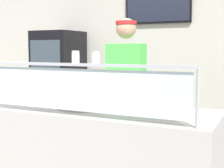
{
  "coord_description": "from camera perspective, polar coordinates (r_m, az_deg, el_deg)",
  "views": [
    {
      "loc": [
        2.23,
        -1.96,
        1.44
      ],
      "look_at": [
        1.08,
        0.44,
        1.16
      ],
      "focal_mm": 52.1,
      "sensor_mm": 36.0,
      "label": 1
    }
  ],
  "objects": [
    {
      "name": "shop_rear_unit",
      "position": [
        4.66,
        9.98,
        5.02
      ],
      "size": [
        6.35,
        0.13,
        2.7
      ],
      "color": "beige",
      "rests_on": "ground"
    },
    {
      "name": "serving_counter",
      "position": [
        2.84,
        -2.35,
        -13.81
      ],
      "size": [
        1.95,
        0.8,
        0.95
      ],
      "primitive_type": "cube",
      "color": "#BCB7B2",
      "rests_on": "ground"
    },
    {
      "name": "sneeze_guard",
      "position": [
        2.39,
        -6.23,
        0.33
      ],
      "size": [
        1.78,
        0.06,
        0.39
      ],
      "color": "#B2B5BC",
      "rests_on": "serving_counter"
    },
    {
      "name": "pizza_tray",
      "position": [
        2.8,
        -4.71,
        -3.69
      ],
      "size": [
        0.51,
        0.51,
        0.04
      ],
      "color": "#9EA0A8",
      "rests_on": "serving_counter"
    },
    {
      "name": "pizza_server",
      "position": [
        2.76,
        -4.3,
        -3.36
      ],
      "size": [
        0.11,
        0.29,
        0.01
      ],
      "primitive_type": "cube",
      "rotation": [
        0.0,
        0.0,
        -0.12
      ],
      "color": "#ADAFB7",
      "rests_on": "pizza_tray"
    },
    {
      "name": "parmesan_shaker",
      "position": [
        2.38,
        -6.41,
        4.6
      ],
      "size": [
        0.06,
        0.06,
        0.09
      ],
      "color": "white",
      "rests_on": "sneeze_guard"
    },
    {
      "name": "pepper_flake_shaker",
      "position": [
        2.3,
        -2.87,
        4.53
      ],
      "size": [
        0.06,
        0.06,
        0.09
      ],
      "color": "white",
      "rests_on": "sneeze_guard"
    },
    {
      "name": "worker_figure",
      "position": [
        3.39,
        2.47,
        -1.31
      ],
      "size": [
        0.41,
        0.5,
        1.76
      ],
      "color": "#23232D",
      "rests_on": "ground"
    },
    {
      "name": "drink_fridge",
      "position": [
        4.96,
        -9.27,
        -0.77
      ],
      "size": [
        0.61,
        0.66,
        1.71
      ],
      "color": "black",
      "rests_on": "ground"
    }
  ]
}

